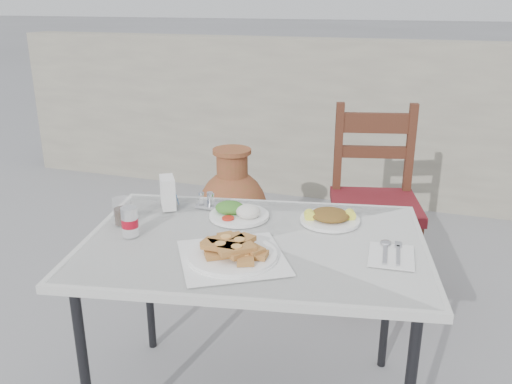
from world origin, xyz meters
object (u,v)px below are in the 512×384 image
(chair, at_px, (374,200))
(salad_chopped_plate, at_px, (330,217))
(cafe_table, at_px, (254,252))
(soda_can, at_px, (130,222))
(terracotta_urn, at_px, (233,214))
(condiment_caddy, at_px, (208,202))
(cola_glass, at_px, (122,213))
(napkin_holder, at_px, (168,192))
(salad_rice_plate, at_px, (238,212))
(pide_plate, at_px, (232,249))

(chair, bearing_deg, salad_chopped_plate, -109.09)
(cafe_table, xyz_separation_m, soda_can, (-0.41, -0.11, 0.10))
(chair, distance_m, terracotta_urn, 0.79)
(condiment_caddy, distance_m, chair, 1.02)
(cafe_table, height_order, terracotta_urn, terracotta_urn)
(cafe_table, distance_m, chair, 1.11)
(cafe_table, bearing_deg, cola_glass, -177.19)
(cafe_table, relative_size, chair, 1.32)
(cola_glass, xyz_separation_m, napkin_holder, (0.08, 0.20, 0.02))
(napkin_holder, distance_m, condiment_caddy, 0.16)
(salad_rice_plate, relative_size, condiment_caddy, 2.54)
(cafe_table, bearing_deg, pide_plate, -96.47)
(salad_rice_plate, xyz_separation_m, salad_chopped_plate, (0.33, 0.07, -0.00))
(cafe_table, bearing_deg, soda_can, -165.12)
(soda_can, height_order, chair, chair)
(pide_plate, xyz_separation_m, salad_rice_plate, (-0.10, 0.32, -0.01))
(salad_chopped_plate, xyz_separation_m, soda_can, (-0.63, -0.34, 0.03))
(salad_rice_plate, distance_m, condiment_caddy, 0.16)
(pide_plate, xyz_separation_m, cola_glass, (-0.48, 0.13, 0.01))
(salad_rice_plate, relative_size, napkin_holder, 1.82)
(salad_rice_plate, height_order, cola_glass, cola_glass)
(pide_plate, bearing_deg, salad_chopped_plate, 59.24)
(salad_rice_plate, relative_size, chair, 0.23)
(cafe_table, bearing_deg, salad_chopped_plate, 47.35)
(salad_chopped_plate, xyz_separation_m, napkin_holder, (-0.63, -0.06, 0.04))
(cafe_table, height_order, pide_plate, pide_plate)
(napkin_holder, height_order, condiment_caddy, napkin_holder)
(salad_chopped_plate, relative_size, napkin_holder, 1.78)
(cola_glass, relative_size, terracotta_urn, 0.14)
(pide_plate, distance_m, chair, 1.27)
(cola_glass, xyz_separation_m, condiment_caddy, (0.23, 0.25, -0.02))
(terracotta_urn, bearing_deg, salad_chopped_plate, -49.32)
(chair, bearing_deg, terracotta_urn, 166.99)
(salad_chopped_plate, distance_m, soda_can, 0.71)
(salad_chopped_plate, xyz_separation_m, terracotta_urn, (-0.70, 0.81, -0.39))
(salad_rice_plate, xyz_separation_m, cola_glass, (-0.38, -0.19, 0.02))
(cola_glass, bearing_deg, salad_rice_plate, 26.99)
(cola_glass, relative_size, condiment_caddy, 1.09)
(terracotta_urn, bearing_deg, soda_can, -86.44)
(terracotta_urn, bearing_deg, cafe_table, -65.15)
(condiment_caddy, xyz_separation_m, terracotta_urn, (-0.21, 0.82, -0.40))
(pide_plate, height_order, salad_chopped_plate, pide_plate)
(cafe_table, height_order, cola_glass, cola_glass)
(salad_rice_plate, xyz_separation_m, soda_can, (-0.29, -0.28, 0.03))
(cola_glass, distance_m, chair, 1.36)
(condiment_caddy, distance_m, terracotta_urn, 0.93)
(condiment_caddy, bearing_deg, terracotta_urn, 104.77)
(soda_can, relative_size, terracotta_urn, 0.15)
(napkin_holder, bearing_deg, cola_glass, -145.35)
(pide_plate, relative_size, salad_chopped_plate, 2.02)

